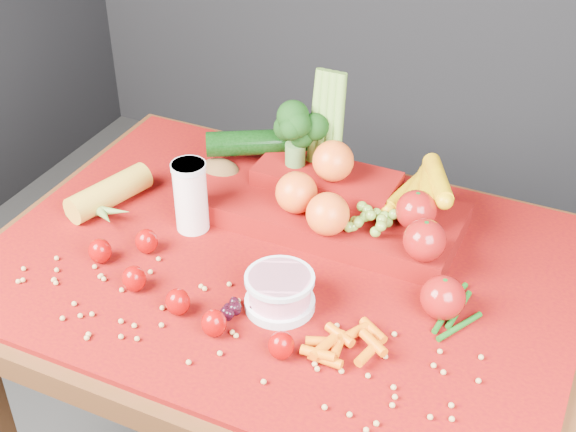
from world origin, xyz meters
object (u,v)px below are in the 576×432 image
at_px(produce_mound, 336,196).
at_px(milk_glass, 191,194).
at_px(yogurt_bowl, 280,291).
at_px(table, 284,305).

bearing_deg(produce_mound, milk_glass, -151.37).
height_order(yogurt_bowl, produce_mound, produce_mound).
height_order(milk_glass, yogurt_bowl, milk_glass).
bearing_deg(table, milk_glass, 173.78).
relative_size(yogurt_bowl, produce_mound, 0.20).
xyz_separation_m(table, milk_glass, (-0.20, 0.02, 0.18)).
distance_m(table, milk_glass, 0.27).
distance_m(yogurt_bowl, produce_mound, 0.27).
relative_size(milk_glass, yogurt_bowl, 1.19).
relative_size(milk_glass, produce_mound, 0.24).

